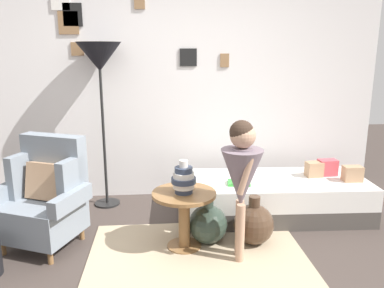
{
  "coord_description": "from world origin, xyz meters",
  "views": [
    {
      "loc": [
        -0.15,
        -2.53,
        1.71
      ],
      "look_at": [
        0.15,
        0.95,
        0.85
      ],
      "focal_mm": 36.1,
      "sensor_mm": 36.0,
      "label": 1
    }
  ],
  "objects_px": {
    "book_on_daybed": "(239,183)",
    "floor_lamp": "(100,62)",
    "side_table": "(184,208)",
    "person_child": "(242,172)",
    "armchair": "(45,197)",
    "demijohn_near": "(208,224)",
    "daybed": "(274,197)",
    "vase_striped": "(184,179)",
    "demijohn_far": "(254,224)"
  },
  "relations": [
    {
      "from": "side_table",
      "to": "book_on_daybed",
      "type": "xyz_separation_m",
      "value": [
        0.58,
        0.48,
        0.04
      ]
    },
    {
      "from": "side_table",
      "to": "vase_striped",
      "type": "xyz_separation_m",
      "value": [
        -0.0,
        -0.01,
        0.27
      ]
    },
    {
      "from": "armchair",
      "to": "floor_lamp",
      "type": "distance_m",
      "value": 1.5
    },
    {
      "from": "daybed",
      "to": "floor_lamp",
      "type": "xyz_separation_m",
      "value": [
        -1.79,
        0.45,
        1.38
      ]
    },
    {
      "from": "daybed",
      "to": "floor_lamp",
      "type": "bearing_deg",
      "value": 165.92
    },
    {
      "from": "vase_striped",
      "to": "book_on_daybed",
      "type": "xyz_separation_m",
      "value": [
        0.58,
        0.49,
        -0.22
      ]
    },
    {
      "from": "side_table",
      "to": "person_child",
      "type": "bearing_deg",
      "value": -27.32
    },
    {
      "from": "daybed",
      "to": "vase_striped",
      "type": "relative_size",
      "value": 6.65
    },
    {
      "from": "daybed",
      "to": "demijohn_far",
      "type": "relative_size",
      "value": 4.29
    },
    {
      "from": "floor_lamp",
      "to": "demijohn_near",
      "type": "height_order",
      "value": "floor_lamp"
    },
    {
      "from": "book_on_daybed",
      "to": "demijohn_near",
      "type": "height_order",
      "value": "demijohn_near"
    },
    {
      "from": "book_on_daybed",
      "to": "demijohn_far",
      "type": "bearing_deg",
      "value": -84.33
    },
    {
      "from": "book_on_daybed",
      "to": "side_table",
      "type": "bearing_deg",
      "value": -140.28
    },
    {
      "from": "side_table",
      "to": "demijohn_far",
      "type": "bearing_deg",
      "value": 1.99
    },
    {
      "from": "side_table",
      "to": "person_child",
      "type": "relative_size",
      "value": 0.47
    },
    {
      "from": "person_child",
      "to": "demijohn_near",
      "type": "distance_m",
      "value": 0.69
    },
    {
      "from": "daybed",
      "to": "person_child",
      "type": "bearing_deg",
      "value": -122.79
    },
    {
      "from": "daybed",
      "to": "book_on_daybed",
      "type": "bearing_deg",
      "value": -162.72
    },
    {
      "from": "daybed",
      "to": "vase_striped",
      "type": "bearing_deg",
      "value": -147.88
    },
    {
      "from": "side_table",
      "to": "demijohn_near",
      "type": "bearing_deg",
      "value": 17.82
    },
    {
      "from": "daybed",
      "to": "side_table",
      "type": "distance_m",
      "value": 1.17
    },
    {
      "from": "person_child",
      "to": "book_on_daybed",
      "type": "distance_m",
      "value": 0.8
    },
    {
      "from": "person_child",
      "to": "demijohn_far",
      "type": "xyz_separation_m",
      "value": [
        0.18,
        0.25,
        -0.57
      ]
    },
    {
      "from": "daybed",
      "to": "person_child",
      "type": "xyz_separation_m",
      "value": [
        -0.54,
        -0.84,
        0.56
      ]
    },
    {
      "from": "person_child",
      "to": "vase_striped",
      "type": "bearing_deg",
      "value": 154.19
    },
    {
      "from": "armchair",
      "to": "daybed",
      "type": "relative_size",
      "value": 0.5
    },
    {
      "from": "armchair",
      "to": "floor_lamp",
      "type": "bearing_deg",
      "value": 65.09
    },
    {
      "from": "book_on_daybed",
      "to": "floor_lamp",
      "type": "bearing_deg",
      "value": 157.46
    },
    {
      "from": "daybed",
      "to": "demijohn_near",
      "type": "distance_m",
      "value": 0.94
    },
    {
      "from": "floor_lamp",
      "to": "demijohn_near",
      "type": "xyz_separation_m",
      "value": [
        1.03,
        -0.99,
        -1.4
      ]
    },
    {
      "from": "vase_striped",
      "to": "person_child",
      "type": "height_order",
      "value": "person_child"
    },
    {
      "from": "armchair",
      "to": "person_child",
      "type": "height_order",
      "value": "person_child"
    },
    {
      "from": "floor_lamp",
      "to": "vase_striped",
      "type": "bearing_deg",
      "value": -53.05
    },
    {
      "from": "floor_lamp",
      "to": "demijohn_far",
      "type": "distance_m",
      "value": 2.25
    },
    {
      "from": "floor_lamp",
      "to": "book_on_daybed",
      "type": "height_order",
      "value": "floor_lamp"
    },
    {
      "from": "armchair",
      "to": "daybed",
      "type": "bearing_deg",
      "value": 10.96
    },
    {
      "from": "armchair",
      "to": "floor_lamp",
      "type": "height_order",
      "value": "floor_lamp"
    },
    {
      "from": "vase_striped",
      "to": "demijohn_far",
      "type": "relative_size",
      "value": 0.64
    },
    {
      "from": "book_on_daybed",
      "to": "demijohn_far",
      "type": "distance_m",
      "value": 0.52
    },
    {
      "from": "vase_striped",
      "to": "book_on_daybed",
      "type": "relative_size",
      "value": 1.31
    },
    {
      "from": "vase_striped",
      "to": "floor_lamp",
      "type": "xyz_separation_m",
      "value": [
        -0.81,
        1.07,
        0.94
      ]
    },
    {
      "from": "side_table",
      "to": "vase_striped",
      "type": "distance_m",
      "value": 0.27
    },
    {
      "from": "armchair",
      "to": "floor_lamp",
      "type": "xyz_separation_m",
      "value": [
        0.41,
        0.88,
        1.14
      ]
    },
    {
      "from": "vase_striped",
      "to": "demijohn_near",
      "type": "xyz_separation_m",
      "value": [
        0.22,
        0.08,
        -0.46
      ]
    },
    {
      "from": "side_table",
      "to": "vase_striped",
      "type": "bearing_deg",
      "value": -104.77
    },
    {
      "from": "side_table",
      "to": "book_on_daybed",
      "type": "height_order",
      "value": "side_table"
    },
    {
      "from": "armchair",
      "to": "demijohn_near",
      "type": "xyz_separation_m",
      "value": [
        1.43,
        -0.11,
        -0.26
      ]
    },
    {
      "from": "demijohn_near",
      "to": "demijohn_far",
      "type": "bearing_deg",
      "value": -6.76
    },
    {
      "from": "book_on_daybed",
      "to": "demijohn_near",
      "type": "bearing_deg",
      "value": -131.32
    },
    {
      "from": "person_child",
      "to": "armchair",
      "type": "bearing_deg",
      "value": 166.09
    }
  ]
}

